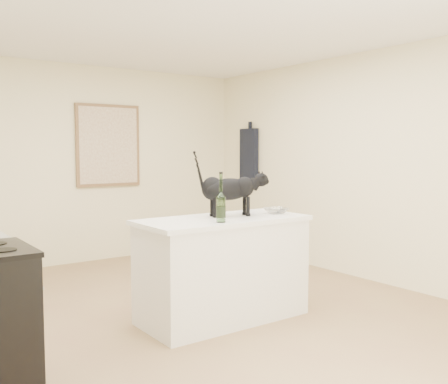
# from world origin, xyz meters

# --- Properties ---
(floor) EXTENTS (5.50, 5.50, 0.00)m
(floor) POSITION_xyz_m (0.00, 0.00, 0.00)
(floor) COLOR #957C4F
(floor) RESTS_ON ground
(ceiling) EXTENTS (5.50, 5.50, 0.00)m
(ceiling) POSITION_xyz_m (0.00, 0.00, 2.60)
(ceiling) COLOR white
(ceiling) RESTS_ON ground
(wall_back) EXTENTS (4.50, 0.00, 4.50)m
(wall_back) POSITION_xyz_m (0.00, 2.75, 1.30)
(wall_back) COLOR beige
(wall_back) RESTS_ON ground
(wall_right) EXTENTS (0.00, 5.50, 5.50)m
(wall_right) POSITION_xyz_m (2.25, 0.00, 1.30)
(wall_right) COLOR beige
(wall_right) RESTS_ON ground
(island_base) EXTENTS (1.44, 0.67, 0.86)m
(island_base) POSITION_xyz_m (0.10, -0.20, 0.43)
(island_base) COLOR white
(island_base) RESTS_ON floor
(island_top) EXTENTS (1.50, 0.70, 0.04)m
(island_top) POSITION_xyz_m (0.10, -0.20, 0.88)
(island_top) COLOR white
(island_top) RESTS_ON island_base
(artwork_frame) EXTENTS (0.90, 0.03, 1.10)m
(artwork_frame) POSITION_xyz_m (0.30, 2.72, 1.55)
(artwork_frame) COLOR brown
(artwork_frame) RESTS_ON wall_back
(artwork_canvas) EXTENTS (0.82, 0.00, 1.02)m
(artwork_canvas) POSITION_xyz_m (0.30, 2.70, 1.55)
(artwork_canvas) COLOR beige
(artwork_canvas) RESTS_ON wall_back
(hanging_garment) EXTENTS (0.08, 0.34, 0.80)m
(hanging_garment) POSITION_xyz_m (2.19, 2.05, 1.40)
(hanging_garment) COLOR black
(hanging_garment) RESTS_ON wall_right
(black_cat) EXTENTS (0.65, 0.36, 0.43)m
(black_cat) POSITION_xyz_m (0.20, -0.15, 1.12)
(black_cat) COLOR black
(black_cat) RESTS_ON island_top
(wine_bottle) EXTENTS (0.09, 0.09, 0.36)m
(wine_bottle) POSITION_xyz_m (-0.07, -0.42, 1.08)
(wine_bottle) COLOR #275321
(wine_bottle) RESTS_ON island_top
(glass_bowl) EXTENTS (0.26, 0.26, 0.05)m
(glass_bowl) POSITION_xyz_m (0.67, -0.25, 0.93)
(glass_bowl) COLOR silver
(glass_bowl) RESTS_ON island_top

